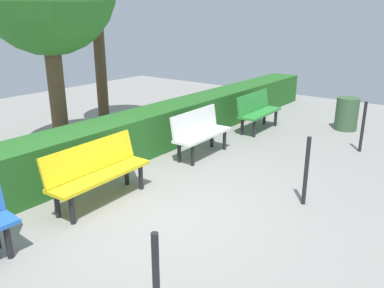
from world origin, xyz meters
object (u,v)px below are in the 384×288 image
at_px(bench_white, 200,131).
at_px(trash_bin, 347,114).
at_px(bench_green, 257,110).
at_px(bench_yellow, 97,170).

xyz_separation_m(bench_white, trash_bin, (-3.50, 1.69, -0.10)).
distance_m(bench_white, trash_bin, 3.89).
relative_size(bench_green, bench_white, 1.02).
height_order(bench_green, bench_white, same).
xyz_separation_m(bench_yellow, trash_bin, (-5.98, 1.68, -0.10)).
distance_m(bench_white, bench_yellow, 2.48).
distance_m(bench_green, bench_yellow, 4.70).
relative_size(bench_white, bench_yellow, 0.86).
relative_size(bench_yellow, trash_bin, 2.13).
bearing_deg(bench_white, trash_bin, 152.77).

